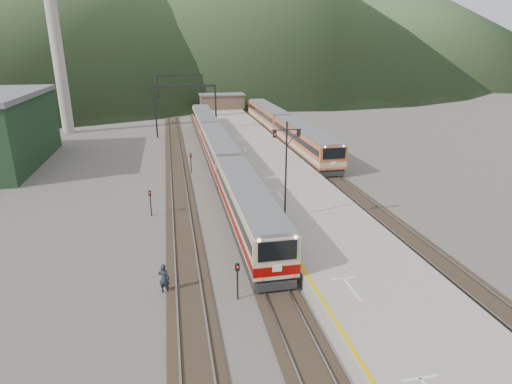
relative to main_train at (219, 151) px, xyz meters
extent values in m
cube|color=black|center=(0.00, 3.91, -1.85)|extent=(2.60, 200.00, 0.12)
cube|color=slate|center=(-0.72, 3.91, -1.75)|extent=(0.10, 200.00, 0.14)
cube|color=slate|center=(0.72, 3.91, -1.75)|extent=(0.10, 200.00, 0.14)
cube|color=black|center=(-5.00, 3.91, -1.85)|extent=(2.60, 200.00, 0.12)
cube|color=slate|center=(-5.72, 3.91, -1.75)|extent=(0.10, 200.00, 0.14)
cube|color=slate|center=(-4.28, 3.91, -1.75)|extent=(0.10, 200.00, 0.14)
cube|color=black|center=(11.50, 3.91, -1.85)|extent=(2.60, 200.00, 0.12)
cube|color=slate|center=(10.78, 3.91, -1.75)|extent=(0.10, 200.00, 0.14)
cube|color=slate|center=(12.22, 3.91, -1.75)|extent=(0.10, 200.00, 0.14)
cube|color=gray|center=(5.60, 1.91, -1.41)|extent=(8.00, 100.00, 1.00)
cube|color=black|center=(-7.50, 18.91, 2.09)|extent=(0.25, 0.25, 8.00)
cube|color=black|center=(1.80, 18.91, 2.09)|extent=(0.25, 0.25, 8.00)
cube|color=black|center=(-2.85, 18.91, 5.89)|extent=(9.30, 0.22, 0.35)
cube|color=black|center=(-7.50, 43.91, 2.09)|extent=(0.25, 0.25, 8.00)
cube|color=black|center=(1.80, 43.91, 2.09)|extent=(0.25, 0.25, 8.00)
cube|color=black|center=(-2.85, 43.91, 5.89)|extent=(9.30, 0.22, 0.35)
cylinder|color=#9E998E|center=(-22.00, 25.91, 13.09)|extent=(1.80, 1.80, 30.00)
cube|color=brown|center=(5.60, 41.91, 0.49)|extent=(9.00, 4.00, 2.80)
cube|color=slate|center=(5.60, 41.91, 2.04)|extent=(9.40, 4.40, 0.30)
cone|color=#354928|center=(-40.00, 153.91, 28.09)|extent=(180.00, 180.00, 60.00)
cone|color=#354928|center=(110.00, 173.91, 23.09)|extent=(160.00, 160.00, 50.00)
cube|color=tan|center=(0.00, -19.01, 0.00)|extent=(2.75, 18.51, 3.36)
cube|color=tan|center=(0.00, 0.00, 0.00)|extent=(2.75, 18.51, 3.36)
cube|color=tan|center=(0.00, 19.01, 0.00)|extent=(2.75, 18.51, 3.36)
cube|color=#AA522E|center=(11.50, 3.05, 0.20)|extent=(3.09, 20.75, 3.77)
cube|color=#AA522E|center=(11.50, 24.30, 0.20)|extent=(3.09, 20.75, 3.77)
cylinder|color=black|center=(2.85, -19.40, 2.85)|extent=(0.14, 0.14, 7.53)
cube|color=black|center=(2.85, -19.40, 6.02)|extent=(2.20, 0.11, 0.07)
cube|color=black|center=(1.95, -19.39, 5.72)|extent=(0.25, 0.18, 0.50)
cube|color=black|center=(3.75, -19.41, 5.72)|extent=(0.25, 0.18, 0.50)
cylinder|color=black|center=(-2.29, -28.27, -0.91)|extent=(0.10, 0.10, 2.00)
cube|color=black|center=(-2.29, -28.27, 0.14)|extent=(0.27, 0.24, 0.45)
cylinder|color=black|center=(-3.41, -1.99, -0.91)|extent=(0.10, 0.10, 2.00)
cube|color=black|center=(-3.41, -1.99, 0.14)|extent=(0.25, 0.21, 0.45)
cylinder|color=black|center=(-7.48, -14.44, -0.91)|extent=(0.10, 0.10, 2.00)
cube|color=black|center=(-7.48, -14.44, 0.14)|extent=(0.23, 0.17, 0.45)
imported|color=black|center=(-6.37, -26.74, -0.98)|extent=(0.79, 0.67, 1.85)
camera|label=1|loc=(-5.45, -49.17, 11.83)|focal=30.00mm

